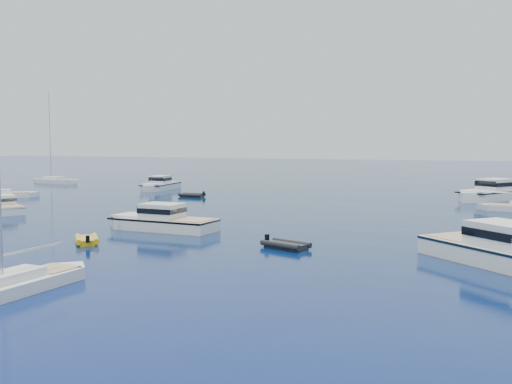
% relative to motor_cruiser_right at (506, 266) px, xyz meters
% --- Properties ---
extents(ground, '(400.00, 400.00, 0.00)m').
position_rel_motor_cruiser_right_xyz_m(ground, '(-15.51, -11.79, 0.00)').
color(ground, navy).
rests_on(ground, ground).
extents(motor_cruiser_right, '(10.94, 10.60, 3.06)m').
position_rel_motor_cruiser_right_xyz_m(motor_cruiser_right, '(0.00, 0.00, 0.00)').
color(motor_cruiser_right, white).
rests_on(motor_cruiser_right, ground).
extents(motor_cruiser_centre, '(10.16, 3.65, 2.62)m').
position_rel_motor_cruiser_right_xyz_m(motor_cruiser_centre, '(-24.69, 4.64, 0.00)').
color(motor_cruiser_centre, silver).
rests_on(motor_cruiser_centre, ground).
extents(motor_cruiser_far_l, '(8.23, 6.68, 2.16)m').
position_rel_motor_cruiser_right_xyz_m(motor_cruiser_far_l, '(-44.77, 8.97, 0.00)').
color(motor_cruiser_far_l, white).
rests_on(motor_cruiser_far_l, ground).
extents(motor_cruiser_distant, '(9.66, 12.15, 3.17)m').
position_rel_motor_cruiser_right_xyz_m(motor_cruiser_distant, '(-1.08, 39.62, 0.00)').
color(motor_cruiser_distant, white).
rests_on(motor_cruiser_distant, ground).
extents(motor_cruiser_horizon, '(4.12, 9.96, 2.54)m').
position_rel_motor_cruiser_right_xyz_m(motor_cruiser_horizon, '(-44.83, 37.97, 0.00)').
color(motor_cruiser_horizon, silver).
rests_on(motor_cruiser_horizon, ground).
extents(sailboat_fore, '(2.78, 9.09, 13.21)m').
position_rel_motor_cruiser_right_xyz_m(sailboat_fore, '(-20.73, -14.31, 0.00)').
color(sailboat_fore, silver).
rests_on(sailboat_fore, ground).
extents(sailboat_mid_l, '(8.41, 7.89, 13.46)m').
position_rel_motor_cruiser_right_xyz_m(sailboat_mid_l, '(-56.40, 20.36, 0.00)').
color(sailboat_mid_l, white).
rests_on(sailboat_mid_l, ground).
extents(sailboat_far_l, '(10.68, 4.18, 15.29)m').
position_rel_motor_cruiser_right_xyz_m(sailboat_far_l, '(-67.39, 42.95, 0.00)').
color(sailboat_far_l, silver).
rests_on(sailboat_far_l, ground).
extents(tender_yellow, '(3.34, 3.51, 0.95)m').
position_rel_motor_cruiser_right_xyz_m(tender_yellow, '(-26.08, -2.48, 0.00)').
color(tender_yellow, gold).
rests_on(tender_yellow, ground).
extents(tender_grey_near, '(3.67, 2.86, 0.95)m').
position_rel_motor_cruiser_right_xyz_m(tender_grey_near, '(-13.00, 0.61, 0.00)').
color(tender_grey_near, black).
rests_on(tender_grey_near, ground).
extents(tender_grey_far, '(3.32, 1.91, 0.95)m').
position_rel_motor_cruiser_right_xyz_m(tender_grey_far, '(-35.41, 29.91, 0.00)').
color(tender_grey_far, black).
rests_on(tender_grey_far, ground).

